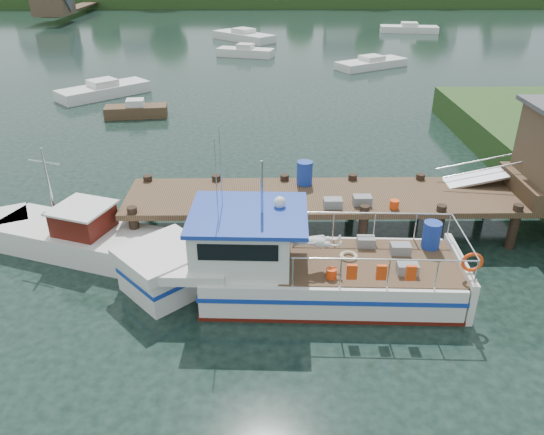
{
  "coord_description": "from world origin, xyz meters",
  "views": [
    {
      "loc": [
        -1.22,
        -16.58,
        9.11
      ],
      "look_at": [
        -1.0,
        -1.5,
        1.3
      ],
      "focal_mm": 35.0,
      "sensor_mm": 36.0,
      "label": 1
    }
  ],
  "objects_px": {
    "lobster_boat": "(287,267)",
    "moored_b": "(245,52)",
    "moored_c": "(371,63)",
    "dock": "(492,171)",
    "work_boat": "(68,234)",
    "moored_a": "(104,90)",
    "moored_far": "(409,29)",
    "moored_rowboat": "(136,110)",
    "moored_d": "(244,36)"
  },
  "relations": [
    {
      "from": "moored_b",
      "to": "moored_d",
      "type": "bearing_deg",
      "value": 74.19
    },
    {
      "from": "dock",
      "to": "moored_rowboat",
      "type": "distance_m",
      "value": 20.88
    },
    {
      "from": "moored_d",
      "to": "moored_far",
      "type": "bearing_deg",
      "value": 1.34
    },
    {
      "from": "lobster_boat",
      "to": "moored_c",
      "type": "relative_size",
      "value": 1.61
    },
    {
      "from": "moored_c",
      "to": "moored_d",
      "type": "relative_size",
      "value": 0.93
    },
    {
      "from": "moored_rowboat",
      "to": "moored_d",
      "type": "distance_m",
      "value": 28.23
    },
    {
      "from": "moored_rowboat",
      "to": "moored_d",
      "type": "relative_size",
      "value": 0.54
    },
    {
      "from": "moored_a",
      "to": "moored_c",
      "type": "bearing_deg",
      "value": 2.25
    },
    {
      "from": "dock",
      "to": "moored_d",
      "type": "bearing_deg",
      "value": 103.3
    },
    {
      "from": "work_boat",
      "to": "moored_a",
      "type": "distance_m",
      "value": 20.55
    },
    {
      "from": "moored_a",
      "to": "moored_b",
      "type": "height_order",
      "value": "moored_b"
    },
    {
      "from": "moored_far",
      "to": "work_boat",
      "type": "bearing_deg",
      "value": -122.92
    },
    {
      "from": "moored_rowboat",
      "to": "dock",
      "type": "bearing_deg",
      "value": -19.47
    },
    {
      "from": "moored_a",
      "to": "moored_d",
      "type": "distance_m",
      "value": 24.44
    },
    {
      "from": "lobster_boat",
      "to": "moored_a",
      "type": "distance_m",
      "value": 25.39
    },
    {
      "from": "moored_far",
      "to": "moored_d",
      "type": "xyz_separation_m",
      "value": [
        -18.88,
        -5.59,
        0.05
      ]
    },
    {
      "from": "moored_c",
      "to": "moored_d",
      "type": "height_order",
      "value": "moored_d"
    },
    {
      "from": "lobster_boat",
      "to": "work_boat",
      "type": "height_order",
      "value": "lobster_boat"
    },
    {
      "from": "moored_rowboat",
      "to": "moored_c",
      "type": "xyz_separation_m",
      "value": [
        16.39,
        13.73,
        -0.02
      ]
    },
    {
      "from": "moored_rowboat",
      "to": "lobster_boat",
      "type": "bearing_deg",
      "value": -42.25
    },
    {
      "from": "lobster_boat",
      "to": "moored_b",
      "type": "height_order",
      "value": "lobster_boat"
    },
    {
      "from": "work_boat",
      "to": "moored_d",
      "type": "height_order",
      "value": "work_boat"
    },
    {
      "from": "lobster_boat",
      "to": "moored_rowboat",
      "type": "xyz_separation_m",
      "value": [
        -8.17,
        17.88,
        -0.5
      ]
    },
    {
      "from": "moored_far",
      "to": "moored_d",
      "type": "height_order",
      "value": "moored_d"
    },
    {
      "from": "dock",
      "to": "moored_rowboat",
      "type": "relative_size",
      "value": 4.49
    },
    {
      "from": "moored_far",
      "to": "lobster_boat",
      "type": "bearing_deg",
      "value": -114.83
    },
    {
      "from": "moored_rowboat",
      "to": "moored_far",
      "type": "relative_size",
      "value": 0.55
    },
    {
      "from": "work_boat",
      "to": "moored_d",
      "type": "relative_size",
      "value": 0.96
    },
    {
      "from": "moored_far",
      "to": "moored_d",
      "type": "relative_size",
      "value": 0.97
    },
    {
      "from": "lobster_boat",
      "to": "moored_rowboat",
      "type": "bearing_deg",
      "value": 117.16
    },
    {
      "from": "moored_rowboat",
      "to": "moored_a",
      "type": "bearing_deg",
      "value": 146.63
    },
    {
      "from": "moored_b",
      "to": "moored_a",
      "type": "bearing_deg",
      "value": -141.76
    },
    {
      "from": "lobster_boat",
      "to": "moored_far",
      "type": "xyz_separation_m",
      "value": [
        16.12,
        51.18,
        -0.48
      ]
    },
    {
      "from": "moored_a",
      "to": "moored_d",
      "type": "relative_size",
      "value": 0.85
    },
    {
      "from": "work_boat",
      "to": "moored_c",
      "type": "distance_m",
      "value": 32.83
    },
    {
      "from": "work_boat",
      "to": "moored_far",
      "type": "relative_size",
      "value": 0.99
    },
    {
      "from": "work_boat",
      "to": "moored_d",
      "type": "xyz_separation_m",
      "value": [
        4.38,
        42.99,
        -0.1
      ]
    },
    {
      "from": "dock",
      "to": "work_boat",
      "type": "distance_m",
      "value": 14.41
    },
    {
      "from": "lobster_boat",
      "to": "moored_d",
      "type": "distance_m",
      "value": 45.67
    },
    {
      "from": "moored_a",
      "to": "work_boat",
      "type": "bearing_deg",
      "value": -100.34
    },
    {
      "from": "moored_rowboat",
      "to": "moored_b",
      "type": "bearing_deg",
      "value": 95.84
    },
    {
      "from": "moored_b",
      "to": "moored_d",
      "type": "distance_m",
      "value": 8.91
    },
    {
      "from": "dock",
      "to": "lobster_boat",
      "type": "xyz_separation_m",
      "value": [
        -7.13,
        -3.78,
        -1.35
      ]
    },
    {
      "from": "dock",
      "to": "moored_c",
      "type": "xyz_separation_m",
      "value": [
        1.1,
        27.83,
        -1.88
      ]
    },
    {
      "from": "lobster_boat",
      "to": "moored_c",
      "type": "xyz_separation_m",
      "value": [
        8.22,
        31.61,
        -0.53
      ]
    },
    {
      "from": "lobster_boat",
      "to": "moored_far",
      "type": "bearing_deg",
      "value": 75.12
    },
    {
      "from": "moored_far",
      "to": "moored_b",
      "type": "relative_size",
      "value": 1.26
    },
    {
      "from": "lobster_boat",
      "to": "moored_a",
      "type": "height_order",
      "value": "lobster_boat"
    },
    {
      "from": "work_boat",
      "to": "moored_c",
      "type": "relative_size",
      "value": 1.04
    },
    {
      "from": "moored_far",
      "to": "moored_b",
      "type": "height_order",
      "value": "moored_b"
    }
  ]
}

